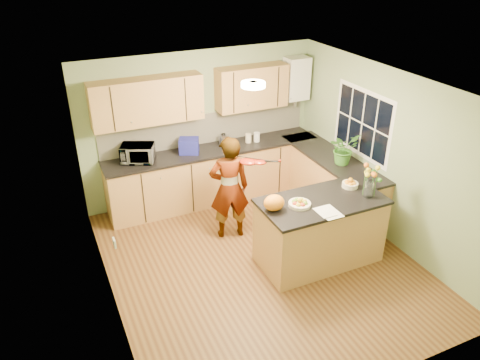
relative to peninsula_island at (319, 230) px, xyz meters
name	(u,v)px	position (x,y,z in m)	size (l,w,h in m)	color
floor	(260,262)	(-0.76, 0.26, -0.48)	(4.50, 4.50, 0.00)	#523017
ceiling	(265,88)	(-0.76, 0.26, 2.02)	(4.00, 4.50, 0.02)	silver
wall_back	(201,126)	(-0.76, 2.51, 0.77)	(4.00, 0.02, 2.50)	gray
wall_front	(377,292)	(-0.76, -1.99, 0.77)	(4.00, 0.02, 2.50)	gray
wall_left	(103,218)	(-2.76, 0.26, 0.77)	(0.02, 4.50, 2.50)	gray
wall_right	(387,156)	(1.24, 0.26, 0.77)	(0.02, 4.50, 2.50)	gray
back_counter	(214,174)	(-0.66, 2.21, -0.01)	(3.64, 0.62, 0.94)	tan
right_counter	(330,183)	(0.94, 1.11, -0.01)	(0.62, 2.24, 0.94)	tan
splashback	(207,128)	(-0.66, 2.50, 0.72)	(3.60, 0.02, 0.52)	beige
upper_cabinets	(193,95)	(-0.94, 2.34, 1.37)	(3.20, 0.34, 0.70)	tan
boiler	(296,79)	(0.94, 2.35, 1.41)	(0.40, 0.30, 0.86)	white
window_right	(362,123)	(1.23, 0.86, 1.07)	(0.01, 1.30, 1.05)	white
light_switch	(114,243)	(-2.75, -0.34, 0.82)	(0.02, 0.09, 0.09)	white
ceiling_lamp	(253,85)	(-0.76, 0.56, 1.98)	(0.30, 0.30, 0.07)	#FFEABF
peninsula_island	(319,230)	(0.00, 0.00, 0.00)	(1.68, 0.86, 0.96)	tan
fruit_dish	(300,203)	(-0.35, 0.00, 0.52)	(0.29, 0.29, 0.10)	beige
orange_bowl	(350,183)	(0.55, 0.15, 0.53)	(0.22, 0.22, 0.13)	beige
flower_vase	(371,174)	(0.60, -0.18, 0.82)	(0.28, 0.28, 0.52)	silver
orange_bag	(274,203)	(-0.70, 0.05, 0.58)	(0.27, 0.23, 0.21)	orange
papers	(329,212)	(-0.10, -0.30, 0.49)	(0.24, 0.33, 0.01)	white
violinist	(229,188)	(-0.87, 1.09, 0.32)	(0.58, 0.38, 1.60)	tan
violin	(248,162)	(-0.67, 0.87, 0.80)	(0.59, 0.24, 0.12)	#4F0B04
microwave	(138,153)	(-1.91, 2.24, 0.59)	(0.50, 0.34, 0.28)	white
blue_box	(189,146)	(-1.08, 2.22, 0.58)	(0.31, 0.23, 0.25)	navy
kettle	(223,140)	(-0.47, 2.24, 0.57)	(0.15, 0.15, 0.27)	#AEAEB3
jar_cream	(248,138)	(-0.03, 2.22, 0.53)	(0.10, 0.10, 0.15)	beige
jar_white	(257,137)	(0.12, 2.20, 0.54)	(0.10, 0.10, 0.16)	white
potted_plant	(344,149)	(0.94, 0.87, 0.70)	(0.44, 0.38, 0.49)	#3D7E2A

